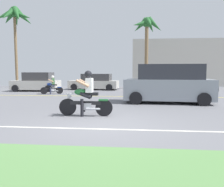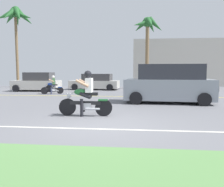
{
  "view_description": "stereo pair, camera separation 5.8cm",
  "coord_description": "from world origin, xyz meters",
  "px_view_note": "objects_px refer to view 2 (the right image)",
  "views": [
    {
      "loc": [
        0.99,
        -6.91,
        1.65
      ],
      "look_at": [
        -0.04,
        3.65,
        0.63
      ],
      "focal_mm": 37.03,
      "sensor_mm": 36.0,
      "label": 1
    },
    {
      "loc": [
        1.05,
        -6.9,
        1.65
      ],
      "look_at": [
        -0.04,
        3.65,
        0.63
      ],
      "focal_mm": 37.03,
      "sensor_mm": 36.0,
      "label": 2
    }
  ],
  "objects_px": {
    "palm_tree_0": "(16,19)",
    "motorcyclist_distant": "(52,86)",
    "palm_tree_1": "(148,29)",
    "parked_car_0": "(38,82)",
    "motorcyclist": "(86,97)",
    "suv_nearby": "(169,84)",
    "parked_car_1": "(95,82)"
  },
  "relations": [
    {
      "from": "suv_nearby",
      "to": "parked_car_0",
      "type": "height_order",
      "value": "suv_nearby"
    },
    {
      "from": "parked_car_0",
      "to": "palm_tree_1",
      "type": "height_order",
      "value": "palm_tree_1"
    },
    {
      "from": "parked_car_0",
      "to": "parked_car_1",
      "type": "distance_m",
      "value": 4.96
    },
    {
      "from": "parked_car_1",
      "to": "parked_car_0",
      "type": "bearing_deg",
      "value": -157.36
    },
    {
      "from": "motorcyclist",
      "to": "suv_nearby",
      "type": "relative_size",
      "value": 0.42
    },
    {
      "from": "parked_car_1",
      "to": "motorcyclist_distant",
      "type": "height_order",
      "value": "parked_car_1"
    },
    {
      "from": "motorcyclist",
      "to": "palm_tree_0",
      "type": "xyz_separation_m",
      "value": [
        -10.39,
        14.61,
        6.27
      ]
    },
    {
      "from": "palm_tree_0",
      "to": "suv_nearby",
      "type": "bearing_deg",
      "value": -37.26
    },
    {
      "from": "palm_tree_1",
      "to": "motorcyclist_distant",
      "type": "relative_size",
      "value": 4.36
    },
    {
      "from": "motorcyclist",
      "to": "suv_nearby",
      "type": "xyz_separation_m",
      "value": [
        3.56,
        3.99,
        0.26
      ]
    },
    {
      "from": "suv_nearby",
      "to": "parked_car_0",
      "type": "relative_size",
      "value": 1.23
    },
    {
      "from": "suv_nearby",
      "to": "palm_tree_1",
      "type": "distance_m",
      "value": 10.66
    },
    {
      "from": "motorcyclist",
      "to": "palm_tree_1",
      "type": "relative_size",
      "value": 0.3
    },
    {
      "from": "motorcyclist",
      "to": "suv_nearby",
      "type": "height_order",
      "value": "suv_nearby"
    },
    {
      "from": "palm_tree_0",
      "to": "motorcyclist_distant",
      "type": "distance_m",
      "value": 11.15
    },
    {
      "from": "suv_nearby",
      "to": "motorcyclist",
      "type": "bearing_deg",
      "value": -131.74
    },
    {
      "from": "palm_tree_0",
      "to": "motorcyclist_distant",
      "type": "xyz_separation_m",
      "value": [
        6.19,
        -6.71,
        -6.41
      ]
    },
    {
      "from": "parked_car_0",
      "to": "palm_tree_1",
      "type": "xyz_separation_m",
      "value": [
        9.25,
        3.32,
        4.76
      ]
    },
    {
      "from": "motorcyclist",
      "to": "parked_car_0",
      "type": "bearing_deg",
      "value": 121.77
    },
    {
      "from": "suv_nearby",
      "to": "parked_car_1",
      "type": "distance_m",
      "value": 9.82
    },
    {
      "from": "suv_nearby",
      "to": "palm_tree_1",
      "type": "relative_size",
      "value": 0.71
    },
    {
      "from": "parked_car_0",
      "to": "palm_tree_1",
      "type": "bearing_deg",
      "value": 19.75
    },
    {
      "from": "motorcyclist",
      "to": "palm_tree_1",
      "type": "xyz_separation_m",
      "value": [
        2.87,
        13.62,
        4.78
      ]
    },
    {
      "from": "motorcyclist",
      "to": "parked_car_0",
      "type": "xyz_separation_m",
      "value": [
        -6.38,
        10.3,
        0.02
      ]
    },
    {
      "from": "palm_tree_1",
      "to": "motorcyclist_distant",
      "type": "xyz_separation_m",
      "value": [
        -7.07,
        -5.73,
        -4.92
      ]
    },
    {
      "from": "palm_tree_1",
      "to": "parked_car_0",
      "type": "bearing_deg",
      "value": -160.25
    },
    {
      "from": "palm_tree_0",
      "to": "palm_tree_1",
      "type": "height_order",
      "value": "palm_tree_0"
    },
    {
      "from": "motorcyclist",
      "to": "suv_nearby",
      "type": "bearing_deg",
      "value": 48.26
    },
    {
      "from": "palm_tree_0",
      "to": "palm_tree_1",
      "type": "distance_m",
      "value": 13.38
    },
    {
      "from": "palm_tree_1",
      "to": "suv_nearby",
      "type": "bearing_deg",
      "value": -85.9
    },
    {
      "from": "parked_car_1",
      "to": "palm_tree_1",
      "type": "relative_size",
      "value": 0.67
    },
    {
      "from": "parked_car_0",
      "to": "palm_tree_1",
      "type": "distance_m",
      "value": 10.92
    }
  ]
}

